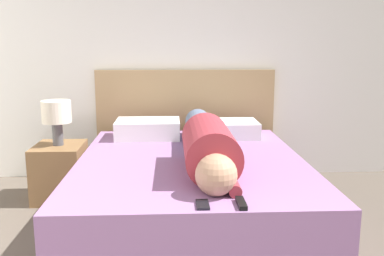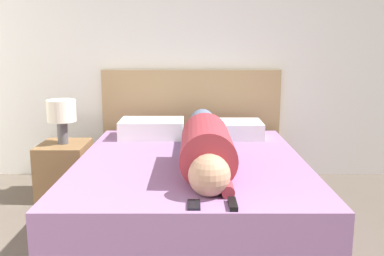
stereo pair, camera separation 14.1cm
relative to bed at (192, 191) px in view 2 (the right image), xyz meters
The scene contains 10 objects.
wall_back 1.62m from the bed, 82.39° to the left, with size 6.26×0.06×2.60m.
bed is the anchor object (origin of this frame).
headboard 1.17m from the bed, 90.00° to the left, with size 1.70×0.04×1.04m.
nightstand 1.21m from the bed, 151.99° to the left, with size 0.39×0.46×0.46m.
table_lamp 1.30m from the bed, 151.99° to the left, with size 0.24×0.24×0.37m.
person_lying 0.41m from the bed, 48.36° to the right, with size 0.32×1.73×0.32m.
pillow_near_headboard 0.85m from the bed, 115.39° to the left, with size 0.54×0.38×0.15m.
pillow_second 0.85m from the bed, 63.72° to the left, with size 0.52×0.38×0.14m.
tv_remote 0.96m from the bed, 76.79° to the right, with size 0.04×0.15×0.02m.
cell_phone 0.93m from the bed, 88.88° to the right, with size 0.06×0.13×0.01m.
Camera 2 is at (-0.15, -0.12, 1.28)m, focal length 40.00 mm.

